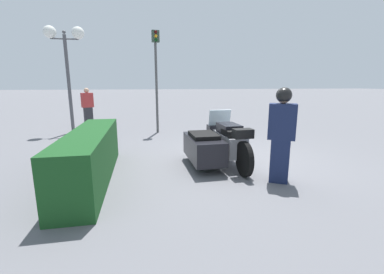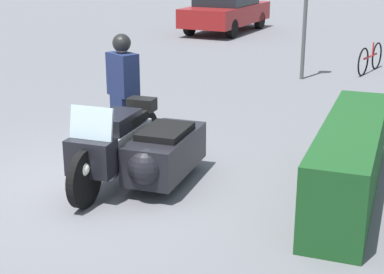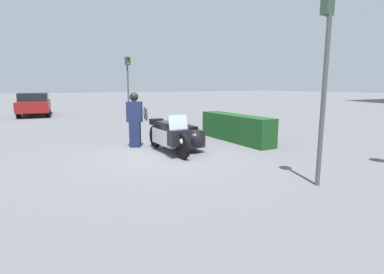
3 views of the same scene
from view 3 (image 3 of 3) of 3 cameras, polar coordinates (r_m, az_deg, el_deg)
name	(u,v)px [view 3 (image 3 of 3)]	position (r m, az deg, el deg)	size (l,w,h in m)	color
ground_plane	(167,155)	(8.63, -4.86, -3.44)	(160.00, 160.00, 0.00)	slate
police_motorcycle	(178,136)	(8.98, -2.68, 0.22)	(2.52, 1.23, 1.18)	black
officer_rider	(135,118)	(9.78, -10.87, 3.49)	(0.48, 0.56, 1.75)	#192347
hedge_bush_curbside	(236,128)	(10.80, 8.32, 1.72)	(3.44, 0.68, 0.95)	#19471E
traffic_light_near	(325,64)	(6.30, 23.95, 12.65)	(0.22, 0.28, 3.64)	#4C4C4C
traffic_light_far	(128,80)	(15.84, -12.07, 10.50)	(0.22, 0.28, 3.38)	#4C4C4C
parked_car_background	(34,104)	(22.38, -27.86, 5.63)	(4.59, 2.28, 1.49)	maroon
bicycle_parked	(145,114)	(17.75, -8.85, 4.39)	(1.67, 0.46, 0.74)	black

